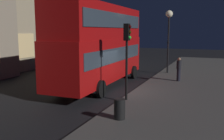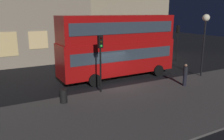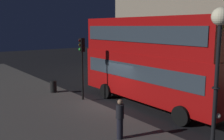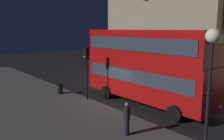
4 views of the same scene
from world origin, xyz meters
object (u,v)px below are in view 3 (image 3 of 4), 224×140
at_px(street_lamp, 219,42).
at_px(litter_bin, 53,86).
at_px(double_decker_bus, 150,57).
at_px(traffic_light_near_kerb, 82,56).
at_px(pedestrian, 120,119).

relative_size(street_lamp, litter_bin, 6.23).
distance_m(double_decker_bus, traffic_light_near_kerb, 4.25).
bearing_deg(pedestrian, street_lamp, -151.48).
bearing_deg(street_lamp, pedestrian, -157.30).
height_order(traffic_light_near_kerb, pedestrian, traffic_light_near_kerb).
distance_m(traffic_light_near_kerb, street_lamp, 9.65).
xyz_separation_m(street_lamp, litter_bin, (-12.44, -0.35, -3.72)).
bearing_deg(pedestrian, double_decker_bus, -50.89).
relative_size(double_decker_bus, litter_bin, 12.19).
bearing_deg(traffic_light_near_kerb, pedestrian, -15.61).
bearing_deg(double_decker_bus, street_lamp, -27.84).
relative_size(double_decker_bus, pedestrian, 6.07).
xyz_separation_m(traffic_light_near_kerb, pedestrian, (6.16, -1.78, -1.96)).
xyz_separation_m(double_decker_bus, street_lamp, (6.50, -3.33, 1.30)).
relative_size(street_lamp, pedestrian, 3.10).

